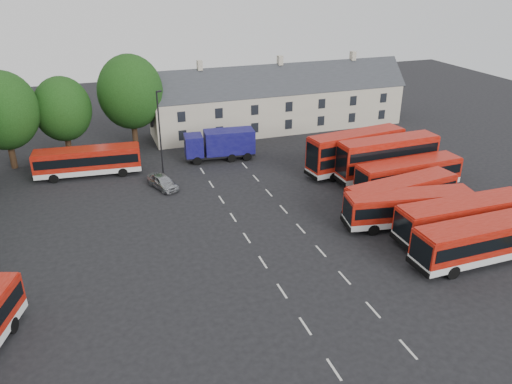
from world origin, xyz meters
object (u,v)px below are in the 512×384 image
at_px(bus_dd_south, 387,156).
at_px(lamppost, 160,132).
at_px(box_truck, 221,144).
at_px(bus_row_a, 486,238).
at_px(silver_car, 163,182).

distance_m(bus_dd_south, lamppost, 24.29).
bearing_deg(box_truck, lamppost, -153.98).
relative_size(bus_dd_south, lamppost, 1.20).
height_order(bus_row_a, silver_car, bus_row_a).
distance_m(bus_row_a, lamppost, 32.97).
xyz_separation_m(bus_dd_south, lamppost, (-22.50, 8.83, 2.39)).
bearing_deg(lamppost, silver_car, -100.32).
height_order(bus_row_a, lamppost, lamppost).
height_order(bus_dd_south, lamppost, lamppost).
xyz_separation_m(bus_row_a, lamppost, (-20.65, 25.53, 2.94)).
distance_m(bus_dd_south, silver_car, 23.82).
relative_size(bus_row_a, silver_car, 2.86).
bearing_deg(bus_dd_south, silver_car, 165.12).
bearing_deg(silver_car, box_truck, 16.59).
relative_size(bus_row_a, lamppost, 1.29).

